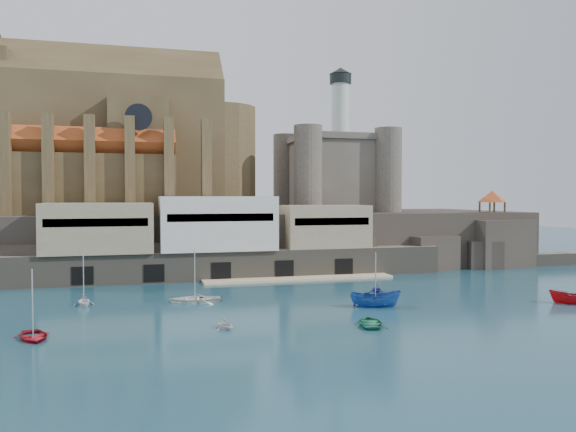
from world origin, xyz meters
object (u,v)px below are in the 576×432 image
(boat_0, at_px, (33,339))
(boat_1, at_px, (224,328))
(castle_keep, at_px, (335,170))
(church, at_px, (127,147))
(pavilion, at_px, (492,198))
(boat_2, at_px, (375,307))

(boat_0, bearing_deg, boat_1, -17.85)
(castle_keep, bearing_deg, church, 178.89)
(church, distance_m, boat_1, 58.35)
(church, height_order, boat_1, church)
(pavilion, relative_size, boat_1, 2.39)
(pavilion, xyz_separation_m, boat_0, (-73.58, -36.61, -12.73))
(church, relative_size, boat_2, 7.91)
(boat_0, distance_m, boat_1, 17.47)
(pavilion, bearing_deg, boat_0, -153.55)
(pavilion, xyz_separation_m, boat_1, (-56.12, -37.20, -12.73))
(boat_0, bearing_deg, boat_2, -7.23)
(church, xyz_separation_m, boat_2, (28.77, -46.94, -22.13))
(pavilion, relative_size, boat_2, 1.08)
(castle_keep, distance_m, boat_0, 72.65)
(boat_1, bearing_deg, boat_2, -9.53)
(church, distance_m, pavilion, 68.65)
(church, distance_m, boat_2, 59.33)
(boat_1, relative_size, boat_2, 0.45)
(boat_0, relative_size, boat_1, 1.89)
(castle_keep, height_order, boat_0, castle_keep)
(church, xyz_separation_m, boat_1, (10.01, -53.05, -22.13))
(church, relative_size, pavilion, 7.34)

